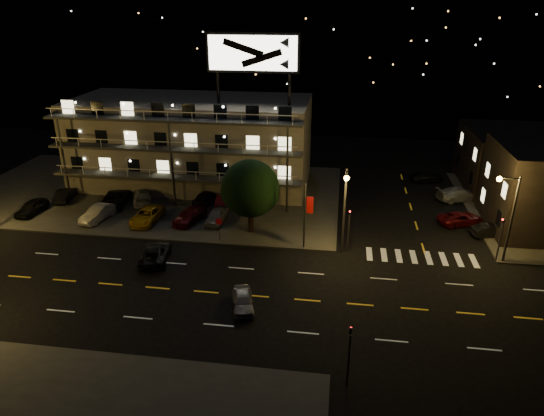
# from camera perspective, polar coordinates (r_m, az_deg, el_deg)

# --- Properties ---
(ground) EXTENTS (140.00, 140.00, 0.00)m
(ground) POSITION_cam_1_polar(r_m,az_deg,el_deg) (38.65, -4.85, -10.05)
(ground) COLOR black
(ground) RESTS_ON ground
(curb_nw) EXTENTS (44.00, 24.00, 0.15)m
(curb_nw) POSITION_cam_1_polar(r_m,az_deg,el_deg) (59.68, -13.78, 1.84)
(curb_nw) COLOR #343532
(curb_nw) RESTS_ON ground
(curb_ne) EXTENTS (16.00, 24.00, 0.15)m
(curb_ne) POSITION_cam_1_polar(r_m,az_deg,el_deg) (59.83, 29.37, -0.54)
(curb_ne) COLOR #343532
(curb_ne) RESTS_ON ground
(motel) EXTENTS (28.00, 13.80, 18.10)m
(motel) POSITION_cam_1_polar(r_m,az_deg,el_deg) (60.17, -9.30, 7.68)
(motel) COLOR gray
(motel) RESTS_ON ground
(side_bldg_back) EXTENTS (14.06, 12.00, 7.00)m
(side_bldg_back) POSITION_cam_1_polar(r_m,az_deg,el_deg) (65.82, 27.69, 4.97)
(side_bldg_back) COLOR black
(side_bldg_back) RESTS_ON ground
(hill_backdrop) EXTENTS (120.00, 25.00, 24.00)m
(hill_backdrop) POSITION_cam_1_polar(r_m,az_deg,el_deg) (101.58, 0.45, 17.79)
(hill_backdrop) COLOR black
(hill_backdrop) RESTS_ON ground
(streetlight_nc) EXTENTS (0.44, 1.92, 8.00)m
(streetlight_nc) POSITION_cam_1_polar(r_m,az_deg,el_deg) (42.55, 8.56, 0.58)
(streetlight_nc) COLOR #2D2D30
(streetlight_nc) RESTS_ON ground
(streetlight_ne) EXTENTS (1.92, 0.44, 8.00)m
(streetlight_ne) POSITION_cam_1_polar(r_m,az_deg,el_deg) (45.21, 26.08, -0.25)
(streetlight_ne) COLOR #2D2D30
(streetlight_ne) RESTS_ON ground
(signal_nw) EXTENTS (0.20, 0.27, 4.60)m
(signal_nw) POSITION_cam_1_polar(r_m,az_deg,el_deg) (44.03, 9.03, -2.06)
(signal_nw) COLOR #2D2D30
(signal_nw) RESTS_ON ground
(signal_sw) EXTENTS (0.20, 0.27, 4.60)m
(signal_sw) POSITION_cam_1_polar(r_m,az_deg,el_deg) (29.52, 9.08, -16.15)
(signal_sw) COLOR #2D2D30
(signal_sw) RESTS_ON ground
(signal_ne) EXTENTS (0.27, 0.20, 4.60)m
(signal_ne) POSITION_cam_1_polar(r_m,az_deg,el_deg) (46.25, 25.34, -2.87)
(signal_ne) COLOR #2D2D30
(signal_ne) RESTS_ON ground
(banner_north) EXTENTS (0.83, 0.16, 6.40)m
(banner_north) POSITION_cam_1_polar(r_m,az_deg,el_deg) (43.65, 3.97, -0.80)
(banner_north) COLOR #2D2D30
(banner_north) RESTS_ON ground
(stop_sign) EXTENTS (0.91, 0.11, 2.61)m
(stop_sign) POSITION_cam_1_polar(r_m,az_deg,el_deg) (45.74, -6.23, -2.08)
(stop_sign) COLOR #2D2D30
(stop_sign) RESTS_ON ground
(tree) EXTENTS (5.81, 5.60, 7.32)m
(tree) POSITION_cam_1_polar(r_m,az_deg,el_deg) (46.33, -2.64, 2.13)
(tree) COLOR black
(tree) RESTS_ON curb_nw
(lot_car_0) EXTENTS (1.98, 4.29, 1.43)m
(lot_car_0) POSITION_cam_1_polar(r_m,az_deg,el_deg) (57.69, -26.42, 0.08)
(lot_car_0) COLOR black
(lot_car_0) RESTS_ON curb_nw
(lot_car_1) EXTENTS (2.57, 4.72, 1.47)m
(lot_car_1) POSITION_cam_1_polar(r_m,az_deg,el_deg) (53.30, -19.75, -0.57)
(lot_car_1) COLOR #94959A
(lot_car_1) RESTS_ON curb_nw
(lot_car_2) EXTENTS (2.52, 5.06, 1.38)m
(lot_car_2) POSITION_cam_1_polar(r_m,az_deg,el_deg) (51.39, -14.49, -0.85)
(lot_car_2) COLOR gold
(lot_car_2) RESTS_ON curb_nw
(lot_car_3) EXTENTS (3.12, 5.01, 1.35)m
(lot_car_3) POSITION_cam_1_polar(r_m,az_deg,el_deg) (50.49, -9.63, -0.87)
(lot_car_3) COLOR #570C11
(lot_car_3) RESTS_ON curb_nw
(lot_car_4) EXTENTS (1.80, 4.12, 1.38)m
(lot_car_4) POSITION_cam_1_polar(r_m,az_deg,el_deg) (50.03, -6.55, -0.90)
(lot_car_4) COLOR #94959A
(lot_car_4) RESTS_ON curb_nw
(lot_car_5) EXTENTS (2.25, 4.32, 1.35)m
(lot_car_5) POSITION_cam_1_polar(r_m,az_deg,el_deg) (59.99, -23.15, 1.47)
(lot_car_5) COLOR black
(lot_car_5) RESTS_ON curb_nw
(lot_car_6) EXTENTS (3.36, 5.88, 1.54)m
(lot_car_6) POSITION_cam_1_polar(r_m,az_deg,el_deg) (56.68, -17.99, 1.12)
(lot_car_6) COLOR black
(lot_car_6) RESTS_ON curb_nw
(lot_car_7) EXTENTS (4.03, 5.68, 1.53)m
(lot_car_7) POSITION_cam_1_polar(r_m,az_deg,el_deg) (56.51, -14.98, 1.41)
(lot_car_7) COLOR #94959A
(lot_car_7) RESTS_ON curb_nw
(lot_car_8) EXTENTS (2.91, 4.56, 1.45)m
(lot_car_8) POSITION_cam_1_polar(r_m,az_deg,el_deg) (54.87, -7.62, 1.31)
(lot_car_8) COLOR black
(lot_car_8) RESTS_ON curb_nw
(lot_car_9) EXTENTS (1.87, 4.33, 1.39)m
(lot_car_9) POSITION_cam_1_polar(r_m,az_deg,el_deg) (53.85, -5.67, 0.94)
(lot_car_9) COLOR #570C11
(lot_car_9) RESTS_ON curb_nw
(side_car_0) EXTENTS (4.02, 1.96, 1.27)m
(side_car_0) POSITION_cam_1_polar(r_m,az_deg,el_deg) (51.54, 24.42, -2.46)
(side_car_0) COLOR black
(side_car_0) RESTS_ON ground
(side_car_1) EXTENTS (5.10, 3.73, 1.29)m
(side_car_1) POSITION_cam_1_polar(r_m,az_deg,el_deg) (53.20, 21.33, -1.14)
(side_car_1) COLOR #570C11
(side_car_1) RESTS_ON ground
(side_car_2) EXTENTS (5.66, 3.63, 1.53)m
(side_car_2) POSITION_cam_1_polar(r_m,az_deg,el_deg) (59.47, 21.23, 1.53)
(side_car_2) COLOR #94959A
(side_car_2) RESTS_ON ground
(side_car_3) EXTENTS (4.36, 2.57, 1.39)m
(side_car_3) POSITION_cam_1_polar(r_m,az_deg,el_deg) (64.37, 17.70, 3.56)
(side_car_3) COLOR black
(side_car_3) RESTS_ON ground
(road_car_east) EXTENTS (2.39, 3.96, 1.26)m
(road_car_east) POSITION_cam_1_polar(r_m,az_deg,el_deg) (36.73, -3.45, -10.80)
(road_car_east) COLOR #94959A
(road_car_east) RESTS_ON ground
(road_car_west) EXTENTS (3.10, 5.25, 1.37)m
(road_car_west) POSITION_cam_1_polar(r_m,az_deg,el_deg) (44.08, -13.56, -5.16)
(road_car_west) COLOR black
(road_car_west) RESTS_ON ground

